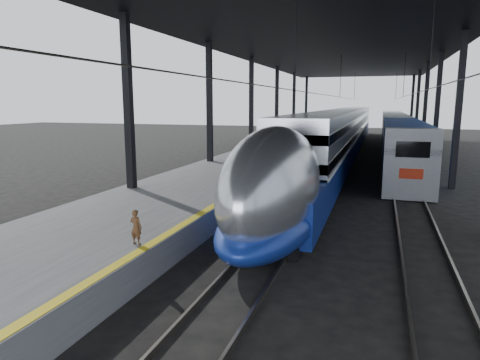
% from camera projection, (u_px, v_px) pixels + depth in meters
% --- Properties ---
extents(ground, '(160.00, 160.00, 0.00)m').
position_uv_depth(ground, '(203.00, 255.00, 14.25)').
color(ground, black).
rests_on(ground, ground).
extents(platform, '(6.00, 80.00, 1.00)m').
position_uv_depth(platform, '(261.00, 161.00, 33.94)').
color(platform, '#4C4C4F').
rests_on(platform, ground).
extents(yellow_strip, '(0.30, 80.00, 0.01)m').
position_uv_depth(yellow_strip, '(296.00, 156.00, 32.99)').
color(yellow_strip, gold).
rests_on(yellow_strip, platform).
extents(rails, '(6.52, 80.00, 0.16)m').
position_uv_depth(rails, '(365.00, 171.00, 31.57)').
color(rails, slate).
rests_on(rails, ground).
extents(canopy, '(18.00, 75.00, 9.47)m').
position_uv_depth(canopy, '(334.00, 45.00, 30.76)').
color(canopy, black).
rests_on(canopy, ground).
extents(tgv_train, '(3.06, 65.20, 4.39)m').
position_uv_depth(tgv_train, '(342.00, 135.00, 40.46)').
color(tgv_train, '#B0B3B8').
rests_on(tgv_train, ground).
extents(second_train, '(2.71, 56.05, 3.73)m').
position_uv_depth(second_train, '(395.00, 132.00, 47.08)').
color(second_train, navy).
rests_on(second_train, ground).
extents(child, '(0.40, 0.28, 1.03)m').
position_uv_depth(child, '(136.00, 227.00, 12.18)').
color(child, '#4B2E19').
rests_on(child, platform).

